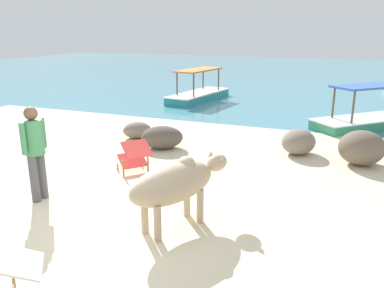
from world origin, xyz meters
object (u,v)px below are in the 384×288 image
deck_chair_far (135,155)px  cow (176,183)px  person_standing (35,147)px  boat_green (369,119)px  boat_teal (199,93)px  deck_chair_near (2,280)px

deck_chair_far → cow: bearing=175.7°
person_standing → boat_green: 9.55m
deck_chair_far → person_standing: 2.01m
person_standing → boat_teal: 10.57m
cow → person_standing: bearing=115.8°
boat_green → boat_teal: same height
boat_green → boat_teal: (-6.50, 2.66, 0.00)m
deck_chair_far → boat_teal: size_ratio=0.24×
deck_chair_near → boat_teal: (-2.75, 12.82, -0.13)m
deck_chair_near → deck_chair_far: same height
person_standing → boat_green: person_standing is taller
person_standing → deck_chair_near: bearing=-51.4°
boat_teal → deck_chair_near: bearing=20.9°
deck_chair_near → person_standing: person_standing is taller
cow → person_standing: (-2.55, 0.00, 0.26)m
cow → deck_chair_near: cow is taller
cow → boat_teal: size_ratio=0.48×
deck_chair_far → boat_green: boat_green is taller
deck_chair_near → person_standing: 2.93m
deck_chair_near → person_standing: (-1.68, 2.33, 0.56)m
person_standing → deck_chair_far: bearing=65.5°
boat_teal → boat_green: bearing=76.5°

